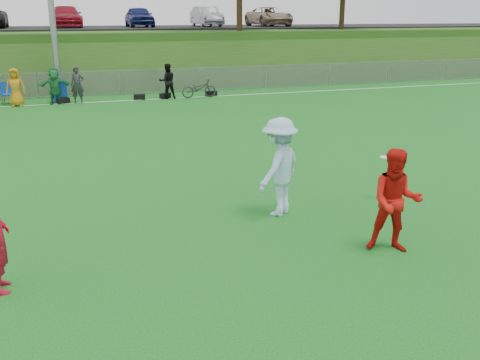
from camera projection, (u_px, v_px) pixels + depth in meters
name	position (u px, v px, depth m)	size (l,w,h in m)	color
ground	(264.00, 248.00, 9.48)	(120.00, 120.00, 0.00)	#125914
sideline_far	(127.00, 100.00, 25.72)	(60.00, 0.10, 0.01)	white
fence	(121.00, 82.00, 27.34)	(58.00, 0.06, 1.30)	gray
berm	(100.00, 52.00, 37.01)	(120.00, 18.00, 3.00)	#274B15
parking_lot	(96.00, 28.00, 38.36)	(120.00, 12.00, 0.10)	black
car_row	(79.00, 17.00, 36.86)	(32.04, 5.18, 1.44)	silver
spectator_row	(65.00, 85.00, 24.61)	(8.95, 0.66, 1.69)	#A7200B
gear_bags	(146.00, 97.00, 26.08)	(7.78, 0.53, 0.26)	black
player_red_center	(396.00, 201.00, 9.12)	(0.89, 0.69, 1.83)	red
player_blue	(279.00, 167.00, 10.81)	(1.31, 0.75, 2.02)	#A8CDE9
frisbee	(385.00, 157.00, 11.75)	(0.24, 0.24, 0.02)	white
recycling_bin	(60.00, 92.00, 25.20)	(0.65, 0.65, 0.97)	#0F3AA8
camp_chair	(8.00, 98.00, 24.72)	(0.69, 0.69, 0.98)	#104DB3
bicycle	(199.00, 88.00, 26.53)	(0.61, 1.74, 0.91)	#29292B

